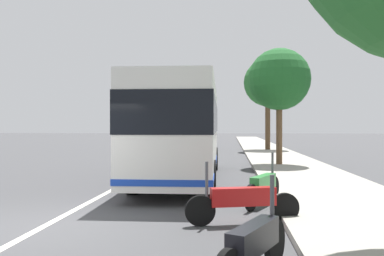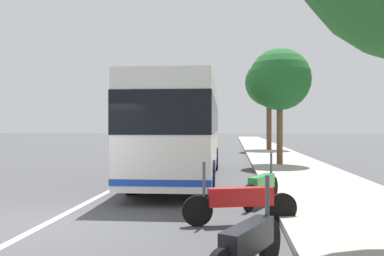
{
  "view_description": "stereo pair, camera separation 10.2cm",
  "coord_description": "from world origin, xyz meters",
  "px_view_note": "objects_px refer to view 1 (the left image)",
  "views": [
    {
      "loc": [
        -7.31,
        -3.59,
        1.92
      ],
      "look_at": [
        8.62,
        -2.03,
        1.88
      ],
      "focal_mm": 36.88,
      "sensor_mm": 36.0,
      "label": 1
    },
    {
      "loc": [
        -7.3,
        -3.69,
        1.92
      ],
      "look_at": [
        8.62,
        -2.03,
        1.88
      ],
      "focal_mm": 36.88,
      "sensor_mm": 36.0,
      "label": 2
    }
  ],
  "objects_px": {
    "motorcycle_mid_row": "(243,201)",
    "motorcycle_by_tree": "(254,246)",
    "car_far_distant": "(186,138)",
    "roadside_tree_mid_block": "(279,80)",
    "car_oncoming": "(184,136)",
    "car_behind_bus": "(159,143)",
    "motorcycle_angled": "(263,186)",
    "coach_bus": "(183,128)",
    "roadside_tree_far_block": "(268,83)"
  },
  "relations": [
    {
      "from": "motorcycle_mid_row",
      "to": "motorcycle_by_tree",
      "type": "bearing_deg",
      "value": 75.94
    },
    {
      "from": "motorcycle_mid_row",
      "to": "car_far_distant",
      "type": "bearing_deg",
      "value": -96.9
    },
    {
      "from": "car_far_distant",
      "to": "roadside_tree_mid_block",
      "type": "height_order",
      "value": "roadside_tree_mid_block"
    },
    {
      "from": "motorcycle_mid_row",
      "to": "car_oncoming",
      "type": "xyz_separation_m",
      "value": [
        42.51,
        6.15,
        0.23
      ]
    },
    {
      "from": "car_behind_bus",
      "to": "car_far_distant",
      "type": "height_order",
      "value": "car_far_distant"
    },
    {
      "from": "roadside_tree_mid_block",
      "to": "motorcycle_by_tree",
      "type": "bearing_deg",
      "value": 171.94
    },
    {
      "from": "motorcycle_angled",
      "to": "car_oncoming",
      "type": "xyz_separation_m",
      "value": [
        40.5,
        6.72,
        0.23
      ]
    },
    {
      "from": "car_behind_bus",
      "to": "car_oncoming",
      "type": "xyz_separation_m",
      "value": [
        19.59,
        0.26,
        0.04
      ]
    },
    {
      "from": "motorcycle_by_tree",
      "to": "car_far_distant",
      "type": "height_order",
      "value": "car_far_distant"
    },
    {
      "from": "motorcycle_mid_row",
      "to": "coach_bus",
      "type": "bearing_deg",
      "value": -88.14
    },
    {
      "from": "motorcycle_by_tree",
      "to": "motorcycle_mid_row",
      "type": "height_order",
      "value": "motorcycle_by_tree"
    },
    {
      "from": "coach_bus",
      "to": "car_far_distant",
      "type": "xyz_separation_m",
      "value": [
        30.27,
        3.28,
        -1.22
      ]
    },
    {
      "from": "car_behind_bus",
      "to": "motorcycle_by_tree",
      "type": "bearing_deg",
      "value": 13.94
    },
    {
      "from": "motorcycle_mid_row",
      "to": "roadside_tree_mid_block",
      "type": "relative_size",
      "value": 0.4
    },
    {
      "from": "car_oncoming",
      "to": "roadside_tree_far_block",
      "type": "distance_m",
      "value": 21.3
    },
    {
      "from": "car_far_distant",
      "to": "roadside_tree_mid_block",
      "type": "xyz_separation_m",
      "value": [
        -25.38,
        -7.35,
        3.5
      ]
    },
    {
      "from": "motorcycle_by_tree",
      "to": "motorcycle_angled",
      "type": "height_order",
      "value": "motorcycle_by_tree"
    },
    {
      "from": "motorcycle_mid_row",
      "to": "roadside_tree_mid_block",
      "type": "xyz_separation_m",
      "value": [
        11.42,
        -2.09,
        3.71
      ]
    },
    {
      "from": "motorcycle_mid_row",
      "to": "car_far_distant",
      "type": "distance_m",
      "value": 37.18
    },
    {
      "from": "car_far_distant",
      "to": "roadside_tree_far_block",
      "type": "xyz_separation_m",
      "value": [
        -13.1,
        -7.95,
        4.7
      ]
    },
    {
      "from": "motorcycle_mid_row",
      "to": "car_far_distant",
      "type": "xyz_separation_m",
      "value": [
        36.8,
        5.27,
        0.21
      ]
    },
    {
      "from": "coach_bus",
      "to": "motorcycle_mid_row",
      "type": "height_order",
      "value": "coach_bus"
    },
    {
      "from": "coach_bus",
      "to": "car_behind_bus",
      "type": "xyz_separation_m",
      "value": [
        16.38,
        3.9,
        -1.23
      ]
    },
    {
      "from": "coach_bus",
      "to": "car_oncoming",
      "type": "xyz_separation_m",
      "value": [
        35.97,
        4.16,
        -1.19
      ]
    },
    {
      "from": "coach_bus",
      "to": "roadside_tree_far_block",
      "type": "distance_m",
      "value": 18.12
    },
    {
      "from": "car_far_distant",
      "to": "car_behind_bus",
      "type": "bearing_deg",
      "value": -2.59
    },
    {
      "from": "motorcycle_by_tree",
      "to": "motorcycle_angled",
      "type": "xyz_separation_m",
      "value": [
        4.98,
        -0.52,
        -0.01
      ]
    },
    {
      "from": "motorcycle_by_tree",
      "to": "motorcycle_mid_row",
      "type": "bearing_deg",
      "value": 26.25
    },
    {
      "from": "car_behind_bus",
      "to": "roadside_tree_far_block",
      "type": "bearing_deg",
      "value": 96.24
    },
    {
      "from": "coach_bus",
      "to": "car_far_distant",
      "type": "bearing_deg",
      "value": 4.77
    },
    {
      "from": "roadside_tree_far_block",
      "to": "coach_bus",
      "type": "bearing_deg",
      "value": 164.79
    },
    {
      "from": "car_oncoming",
      "to": "car_far_distant",
      "type": "xyz_separation_m",
      "value": [
        -5.7,
        -0.88,
        -0.02
      ]
    },
    {
      "from": "motorcycle_mid_row",
      "to": "car_far_distant",
      "type": "relative_size",
      "value": 0.58
    },
    {
      "from": "motorcycle_angled",
      "to": "roadside_tree_far_block",
      "type": "height_order",
      "value": "roadside_tree_far_block"
    },
    {
      "from": "roadside_tree_mid_block",
      "to": "roadside_tree_far_block",
      "type": "bearing_deg",
      "value": -2.77
    },
    {
      "from": "motorcycle_mid_row",
      "to": "car_far_distant",
      "type": "height_order",
      "value": "car_far_distant"
    },
    {
      "from": "motorcycle_by_tree",
      "to": "roadside_tree_far_block",
      "type": "height_order",
      "value": "roadside_tree_far_block"
    },
    {
      "from": "motorcycle_by_tree",
      "to": "car_behind_bus",
      "type": "xyz_separation_m",
      "value": [
        25.89,
        5.94,
        0.19
      ]
    },
    {
      "from": "car_oncoming",
      "to": "car_far_distant",
      "type": "bearing_deg",
      "value": 8.74
    },
    {
      "from": "motorcycle_angled",
      "to": "car_oncoming",
      "type": "distance_m",
      "value": 41.05
    },
    {
      "from": "coach_bus",
      "to": "car_oncoming",
      "type": "bearing_deg",
      "value": 5.18
    },
    {
      "from": "motorcycle_mid_row",
      "to": "roadside_tree_far_block",
      "type": "height_order",
      "value": "roadside_tree_far_block"
    },
    {
      "from": "motorcycle_mid_row",
      "to": "motorcycle_angled",
      "type": "distance_m",
      "value": 2.09
    },
    {
      "from": "motorcycle_by_tree",
      "to": "car_oncoming",
      "type": "bearing_deg",
      "value": 33.03
    },
    {
      "from": "car_far_distant",
      "to": "roadside_tree_mid_block",
      "type": "relative_size",
      "value": 0.69
    },
    {
      "from": "motorcycle_by_tree",
      "to": "motorcycle_mid_row",
      "type": "xyz_separation_m",
      "value": [
        2.97,
        0.05,
        -0.01
      ]
    },
    {
      "from": "coach_bus",
      "to": "motorcycle_by_tree",
      "type": "xyz_separation_m",
      "value": [
        -9.51,
        -2.04,
        -1.42
      ]
    },
    {
      "from": "motorcycle_angled",
      "to": "roadside_tree_mid_block",
      "type": "distance_m",
      "value": 10.23
    },
    {
      "from": "motorcycle_angled",
      "to": "roadside_tree_far_block",
      "type": "relative_size",
      "value": 0.28
    },
    {
      "from": "coach_bus",
      "to": "motorcycle_angled",
      "type": "bearing_deg",
      "value": -151.98
    }
  ]
}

